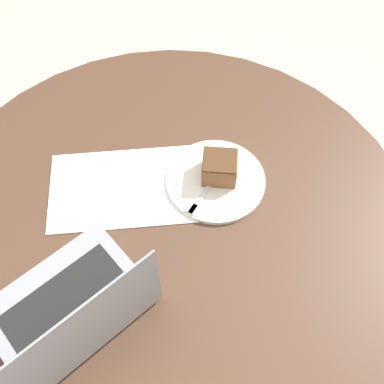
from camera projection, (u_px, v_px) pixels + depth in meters
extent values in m
plane|color=#B7AD9E|center=(176.00, 316.00, 1.67)|extent=(12.00, 12.00, 0.00)
cylinder|color=#4C3323|center=(176.00, 315.00, 1.66)|extent=(0.48, 0.48, 0.02)
cylinder|color=#4C3323|center=(173.00, 280.00, 1.37)|extent=(0.12, 0.12, 0.68)
cylinder|color=#4C3323|center=(167.00, 224.00, 1.07)|extent=(1.20, 1.20, 0.03)
cube|color=white|center=(130.00, 187.00, 1.10)|extent=(0.45, 0.34, 0.00)
cylinder|color=silver|center=(216.00, 180.00, 1.11)|extent=(0.25, 0.25, 0.01)
cube|color=brown|center=(219.00, 168.00, 1.09)|extent=(0.11, 0.11, 0.06)
cube|color=#4D311C|center=(220.00, 160.00, 1.06)|extent=(0.10, 0.10, 0.00)
cube|color=silver|center=(208.00, 187.00, 1.09)|extent=(0.15, 0.11, 0.00)
cube|color=silver|center=(192.00, 210.00, 1.05)|extent=(0.04, 0.04, 0.00)
cube|color=gray|center=(68.00, 304.00, 0.94)|extent=(0.37, 0.31, 0.02)
cube|color=black|center=(67.00, 302.00, 0.93)|extent=(0.29, 0.20, 0.00)
cube|color=gray|center=(89.00, 331.00, 0.79)|extent=(0.30, 0.10, 0.22)
cube|color=black|center=(88.00, 330.00, 0.79)|extent=(0.28, 0.09, 0.21)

